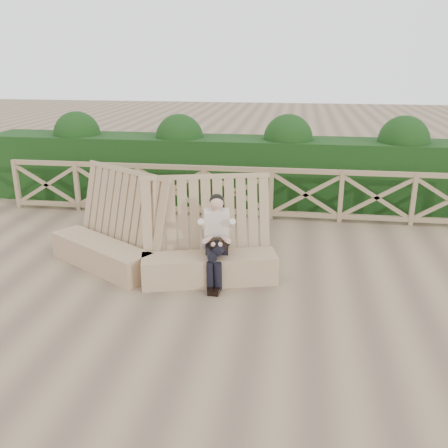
# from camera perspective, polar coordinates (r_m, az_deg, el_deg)

# --- Properties ---
(ground) EXTENTS (60.00, 60.00, 0.00)m
(ground) POSITION_cam_1_polar(r_m,az_deg,el_deg) (7.50, -1.82, -7.44)
(ground) COLOR brown
(ground) RESTS_ON ground
(bench) EXTENTS (3.89, 1.76, 1.57)m
(bench) POSITION_cam_1_polar(r_m,az_deg,el_deg) (7.97, -7.88, -2.87)
(bench) COLOR #866C4C
(bench) RESTS_ON ground
(woman) EXTENTS (0.42, 0.84, 1.36)m
(woman) POSITION_cam_1_polar(r_m,az_deg,el_deg) (7.48, -0.87, -1.42)
(woman) COLOR black
(woman) RESTS_ON ground
(guardrail) EXTENTS (10.10, 0.09, 1.10)m
(guardrail) POSITION_cam_1_polar(r_m,az_deg,el_deg) (10.55, 1.49, 3.66)
(guardrail) COLOR #876E4E
(guardrail) RESTS_ON ground
(hedge) EXTENTS (12.00, 1.20, 1.50)m
(hedge) POSITION_cam_1_polar(r_m,az_deg,el_deg) (11.66, 2.22, 6.13)
(hedge) COLOR black
(hedge) RESTS_ON ground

